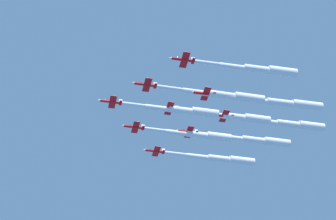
{
  "coord_description": "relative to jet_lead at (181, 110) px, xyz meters",
  "views": [
    {
      "loc": [
        159.54,
        -112.66,
        53.07
      ],
      "look_at": [
        0.0,
        0.0,
        205.68
      ],
      "focal_mm": 64.61,
      "sensor_mm": 36.0,
      "label": 1
    }
  ],
  "objects": [
    {
      "name": "jet_port_outer",
      "position": [
        -17.22,
        34.42,
        -1.52
      ],
      "size": [
        24.59,
        48.35,
        3.72
      ],
      "color": "red"
    },
    {
      "name": "jet_port_inner",
      "position": [
        18.72,
        6.91,
        -1.18
      ],
      "size": [
        25.27,
        49.99,
        3.68
      ],
      "color": "red"
    },
    {
      "name": "jet_starboard_outer",
      "position": [
        29.07,
        28.49,
        -1.88
      ],
      "size": [
        26.51,
        50.17,
        3.7
      ],
      "color": "red"
    },
    {
      "name": "jet_lead",
      "position": [
        0.0,
        0.0,
        0.0
      ],
      "size": [
        24.45,
        46.74,
        3.71
      ],
      "color": "red"
    },
    {
      "name": "jet_trail_starboard",
      "position": [
        18.92,
        42.84,
        -0.13
      ],
      "size": [
        24.22,
        46.61,
        3.68
      ],
      "color": "red"
    },
    {
      "name": "jet_port_mid",
      "position": [
        9.0,
        21.11,
        0.31
      ],
      "size": [
        23.65,
        46.2,
        3.68
      ],
      "color": "red"
    },
    {
      "name": "jet_starboard_mid",
      "position": [
        36.5,
        9.29,
        0.83
      ],
      "size": [
        24.66,
        46.34,
        3.68
      ],
      "color": "red"
    },
    {
      "name": "jet_trail_port",
      "position": [
        1.06,
        39.27,
        0.36
      ],
      "size": [
        24.71,
        48.45,
        3.66
      ],
      "color": "red"
    },
    {
      "name": "jet_starboard_inner",
      "position": [
        -9.49,
        15.63,
        -0.4
      ],
      "size": [
        23.15,
        45.11,
        3.65
      ],
      "color": "red"
    }
  ]
}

